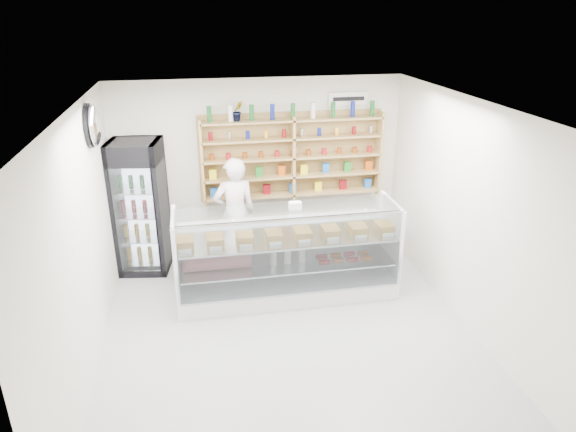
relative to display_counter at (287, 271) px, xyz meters
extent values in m
plane|color=#A5A4A9|center=(-0.15, -0.96, -0.36)|extent=(5.00, 5.00, 0.00)
plane|color=white|center=(-0.15, -0.96, 2.44)|extent=(5.00, 5.00, 0.00)
plane|color=silver|center=(-0.15, 1.54, 1.04)|extent=(4.50, 0.00, 4.50)
plane|color=silver|center=(-0.15, -3.46, 1.04)|extent=(4.50, 0.00, 4.50)
plane|color=silver|center=(-2.40, -0.96, 1.04)|extent=(0.00, 5.00, 5.00)
plane|color=silver|center=(2.10, -0.96, 1.04)|extent=(0.00, 5.00, 5.00)
cube|color=white|center=(0.00, -0.01, -0.23)|extent=(3.01, 0.85, 0.25)
cube|color=white|center=(0.00, 0.38, 0.21)|extent=(3.01, 0.05, 0.63)
cube|color=silver|center=(0.00, -0.01, 0.15)|extent=(2.89, 0.75, 0.02)
cube|color=silver|center=(0.00, -0.01, 0.52)|extent=(2.95, 0.78, 0.02)
cube|color=silver|center=(0.00, -0.42, 0.42)|extent=(2.95, 0.12, 1.05)
cube|color=silver|center=(0.00, -0.06, 0.94)|extent=(2.95, 0.60, 0.01)
imported|color=silver|center=(-0.61, 0.98, 0.52)|extent=(0.69, 0.50, 1.75)
cube|color=black|center=(-2.00, 1.18, 0.65)|extent=(0.82, 0.80, 2.01)
cube|color=#310435|center=(-1.95, 0.85, 1.50)|extent=(0.71, 0.14, 0.28)
cube|color=silver|center=(-1.95, 0.84, 0.56)|extent=(0.60, 0.10, 1.59)
cube|color=#AB8851|center=(-1.05, 1.38, 1.23)|extent=(0.04, 0.28, 1.33)
cube|color=#AB8851|center=(0.35, 1.38, 1.23)|extent=(0.04, 0.28, 1.33)
cube|color=#AB8851|center=(1.75, 1.38, 1.23)|extent=(0.04, 0.28, 1.33)
cube|color=#AB8851|center=(0.35, 1.38, 0.64)|extent=(2.80, 0.28, 0.03)
cube|color=#AB8851|center=(0.35, 1.38, 0.94)|extent=(2.80, 0.28, 0.03)
cube|color=#AB8851|center=(0.35, 1.38, 1.24)|extent=(2.80, 0.28, 0.03)
cube|color=#AB8851|center=(0.35, 1.38, 1.54)|extent=(2.80, 0.28, 0.03)
cube|color=#AB8851|center=(0.35, 1.38, 1.82)|extent=(2.80, 0.28, 0.03)
imported|color=#1E6626|center=(-0.48, 1.38, 1.99)|extent=(0.20, 0.18, 0.30)
ellipsoid|color=silver|center=(-2.32, 0.24, 2.09)|extent=(0.15, 0.50, 0.50)
cube|color=white|center=(1.25, 1.51, 2.09)|extent=(0.62, 0.03, 0.20)
camera|label=1|loc=(-1.15, -6.21, 3.43)|focal=32.00mm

